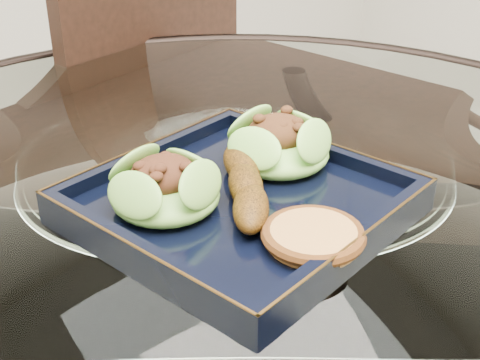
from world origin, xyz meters
TOP-DOWN VIEW (x-y plane):
  - dining_table at (-0.00, -0.00)m, footprint 1.13×1.13m
  - dining_chair at (0.21, 0.44)m, footprint 0.55×0.55m
  - navy_plate at (-0.02, -0.04)m, footprint 0.34×0.34m
  - lettuce_wrap_left at (-0.09, -0.02)m, footprint 0.10×0.10m
  - lettuce_wrap_right at (0.05, -0.00)m, footprint 0.11×0.11m
  - roasted_plantain at (-0.02, -0.05)m, footprint 0.10×0.15m
  - crumb_patty at (-0.01, -0.14)m, footprint 0.08×0.08m

SIDE VIEW (x-z plane):
  - dining_chair at x=0.21m, z-range 0.06..1.06m
  - dining_table at x=0.00m, z-range 0.21..0.98m
  - navy_plate at x=-0.02m, z-range 0.76..0.78m
  - crumb_patty at x=-0.01m, z-range 0.78..0.80m
  - roasted_plantain at x=-0.02m, z-range 0.78..0.81m
  - lettuce_wrap_left at x=-0.09m, z-range 0.78..0.82m
  - lettuce_wrap_right at x=0.05m, z-range 0.78..0.82m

